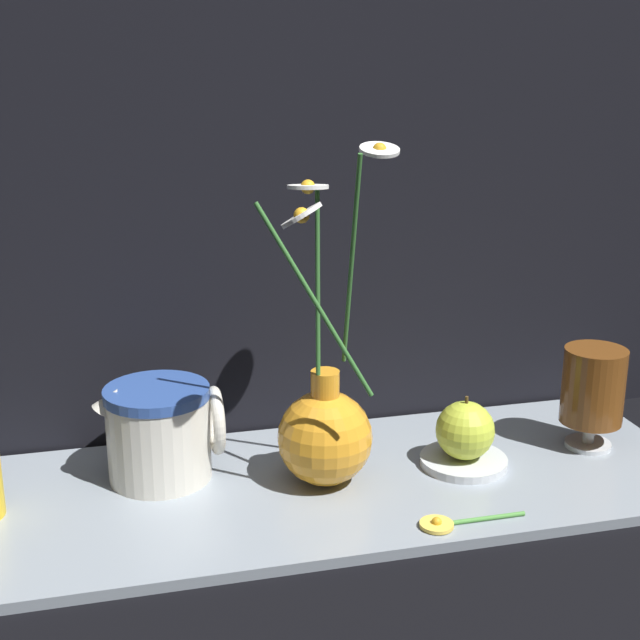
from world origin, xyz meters
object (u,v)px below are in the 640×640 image
object	(u,v)px
ceramic_pitcher	(161,428)
tea_glass	(593,388)
vase_with_flowers	(326,430)
orange_fruit	(465,431)

from	to	relation	value
ceramic_pitcher	tea_glass	bearing A→B (deg)	-5.09
vase_with_flowers	ceramic_pitcher	xyz separation A→B (m)	(-0.18, 0.06, -0.00)
ceramic_pitcher	orange_fruit	bearing A→B (deg)	-9.42
ceramic_pitcher	tea_glass	world-z (taller)	tea_glass
ceramic_pitcher	orange_fruit	distance (m)	0.36
vase_with_flowers	ceramic_pitcher	bearing A→B (deg)	161.55
tea_glass	orange_fruit	bearing A→B (deg)	-176.10
vase_with_flowers	ceramic_pitcher	size ratio (longest dim) A/B	2.65
vase_with_flowers	tea_glass	xyz separation A→B (m)	(0.34, 0.01, 0.01)
vase_with_flowers	tea_glass	distance (m)	0.34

